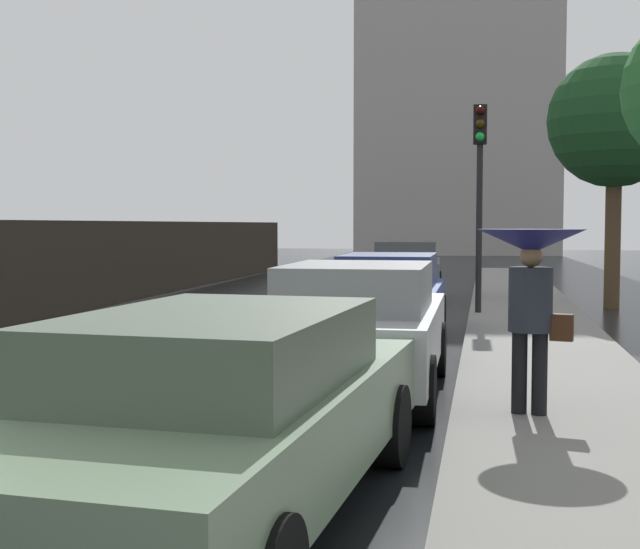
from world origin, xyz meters
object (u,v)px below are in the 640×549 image
Objects in this scene: car_grey_mid_road at (406,270)px; traffic_light at (480,168)px; street_tree_far at (615,122)px; car_blue_far_ahead at (388,297)px; car_silver_far_lane at (360,326)px; pedestrian_with_umbrella_near at (531,270)px; car_green_near_kerb at (223,411)px.

car_grey_mid_road is 4.70m from traffic_light.
street_tree_far is (4.66, -0.91, 3.35)m from car_grey_mid_road.
car_blue_far_ahead is at bearing -111.61° from traffic_light.
traffic_light reaches higher than car_silver_far_lane.
traffic_light reaches higher than car_blue_far_ahead.
traffic_light reaches higher than pedestrian_with_umbrella_near.
traffic_light is (1.20, 7.72, 2.19)m from car_silver_far_lane.
car_grey_mid_road is at bearing 92.21° from car_silver_far_lane.
pedestrian_with_umbrella_near is at bearing -86.56° from traffic_light.
traffic_light is 4.22m from street_tree_far.
car_green_near_kerb is 12.09m from traffic_light.
traffic_light reaches higher than car_green_near_kerb.
car_blue_far_ahead is 0.77× the size of street_tree_far.
car_green_near_kerb is 0.83× the size of street_tree_far.
car_grey_mid_road reaches higher than car_silver_far_lane.
traffic_light is (1.77, -3.77, 2.20)m from car_grey_mid_road.
car_blue_far_ahead is 1.07× the size of traffic_light.
car_grey_mid_road is at bearing 95.22° from car_green_near_kerb.
car_silver_far_lane is 11.82m from street_tree_far.
car_silver_far_lane is 2.37× the size of pedestrian_with_umbrella_near.
car_grey_mid_road is 12.90m from pedestrian_with_umbrella_near.
pedestrian_with_umbrella_near reaches higher than car_silver_far_lane.
street_tree_far is at bearing -14.21° from car_grey_mid_road.
car_grey_mid_road is 0.96× the size of traffic_light.
street_tree_far is at bearing 44.57° from traffic_light.
pedestrian_with_umbrella_near is at bearing -35.13° from car_silver_far_lane.
pedestrian_with_umbrella_near is at bearing 59.57° from car_green_near_kerb.
pedestrian_with_umbrella_near is (2.30, -12.67, 0.70)m from car_grey_mid_road.
street_tree_far reaches higher than traffic_light.
car_grey_mid_road is 0.90× the size of car_blue_far_ahead.
pedestrian_with_umbrella_near is 9.05m from traffic_light.
car_green_near_kerb is 1.16× the size of car_silver_far_lane.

